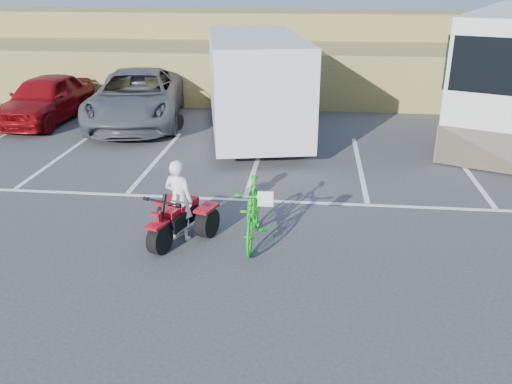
# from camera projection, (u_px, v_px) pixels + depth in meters

# --- Properties ---
(ground) EXTENTS (100.00, 100.00, 0.00)m
(ground) POSITION_uv_depth(u_px,v_px,m) (228.00, 251.00, 9.79)
(ground) COLOR #37373A
(ground) RESTS_ON ground
(parking_stripes) EXTENTS (28.00, 5.16, 0.01)m
(parking_stripes) POSITION_uv_depth(u_px,v_px,m) (287.00, 175.00, 13.45)
(parking_stripes) COLOR white
(parking_stripes) RESTS_ON ground
(grass_embankment) EXTENTS (40.00, 8.50, 3.10)m
(grass_embankment) POSITION_uv_depth(u_px,v_px,m) (282.00, 54.00, 23.53)
(grass_embankment) COLOR olive
(grass_embankment) RESTS_ON ground
(red_trike_atv) EXTENTS (1.56, 1.79, 0.98)m
(red_trike_atv) POSITION_uv_depth(u_px,v_px,m) (177.00, 241.00, 10.16)
(red_trike_atv) COLOR #A70914
(red_trike_atv) RESTS_ON ground
(rider) EXTENTS (0.66, 0.54, 1.55)m
(rider) POSITION_uv_depth(u_px,v_px,m) (179.00, 200.00, 9.99)
(rider) COLOR white
(rider) RESTS_ON ground
(green_dirt_bike) EXTENTS (0.59, 1.97, 1.18)m
(green_dirt_bike) POSITION_uv_depth(u_px,v_px,m) (253.00, 212.00, 9.93)
(green_dirt_bike) COLOR #14BF19
(green_dirt_bike) RESTS_ON ground
(grey_pickup) EXTENTS (3.83, 6.54, 1.71)m
(grey_pickup) POSITION_uv_depth(u_px,v_px,m) (137.00, 97.00, 17.99)
(grey_pickup) COLOR #484B4F
(grey_pickup) RESTS_ON ground
(red_car) EXTENTS (2.01, 4.63, 1.56)m
(red_car) POSITION_uv_depth(u_px,v_px,m) (45.00, 99.00, 18.13)
(red_car) COLOR maroon
(red_car) RESTS_ON ground
(cargo_trailer) EXTENTS (3.83, 6.82, 3.00)m
(cargo_trailer) POSITION_uv_depth(u_px,v_px,m) (255.00, 83.00, 16.24)
(cargo_trailer) COLOR silver
(cargo_trailer) RESTS_ON ground
(quad_atv_blue) EXTENTS (1.60, 1.81, 0.98)m
(quad_atv_blue) POSITION_uv_depth(u_px,v_px,m) (156.00, 132.00, 17.22)
(quad_atv_blue) COLOR navy
(quad_atv_blue) RESTS_ON ground
(quad_atv_green) EXTENTS (1.74, 1.98, 1.07)m
(quad_atv_green) POSITION_uv_depth(u_px,v_px,m) (251.00, 146.00, 15.79)
(quad_atv_green) COLOR #165F15
(quad_atv_green) RESTS_ON ground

